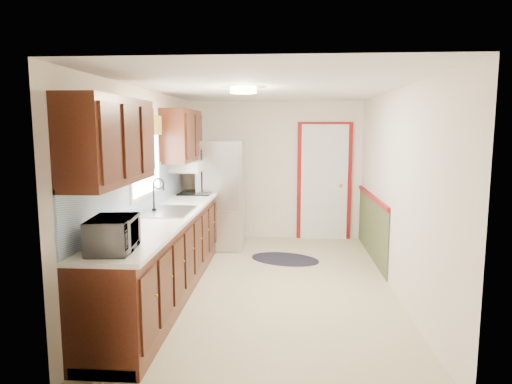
# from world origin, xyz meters

# --- Properties ---
(room_shell) EXTENTS (3.20, 5.20, 2.52)m
(room_shell) POSITION_xyz_m (0.00, 0.00, 1.20)
(room_shell) COLOR #BEB386
(room_shell) RESTS_ON ground
(kitchen_run) EXTENTS (0.63, 4.00, 2.20)m
(kitchen_run) POSITION_xyz_m (-1.24, -0.29, 0.81)
(kitchen_run) COLOR #39170C
(kitchen_run) RESTS_ON ground
(back_wall_trim) EXTENTS (1.12, 2.30, 2.08)m
(back_wall_trim) POSITION_xyz_m (0.99, 2.21, 0.89)
(back_wall_trim) COLOR maroon
(back_wall_trim) RESTS_ON ground
(ceiling_fixture) EXTENTS (0.30, 0.30, 0.06)m
(ceiling_fixture) POSITION_xyz_m (-0.30, -0.20, 2.36)
(ceiling_fixture) COLOR #FFD88C
(ceiling_fixture) RESTS_ON room_shell
(microwave) EXTENTS (0.33, 0.53, 0.34)m
(microwave) POSITION_xyz_m (-1.20, -1.95, 1.11)
(microwave) COLOR white
(microwave) RESTS_ON kitchen_run
(refrigerator) EXTENTS (0.75, 0.74, 1.74)m
(refrigerator) POSITION_xyz_m (-0.85, 1.75, 0.87)
(refrigerator) COLOR #B7B7BC
(refrigerator) RESTS_ON ground
(rug) EXTENTS (1.20, 0.97, 0.01)m
(rug) POSITION_xyz_m (0.18, 1.10, 0.01)
(rug) COLOR black
(rug) RESTS_ON ground
(cooktop) EXTENTS (0.49, 0.59, 0.02)m
(cooktop) POSITION_xyz_m (-1.19, 1.40, 0.95)
(cooktop) COLOR black
(cooktop) RESTS_ON kitchen_run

